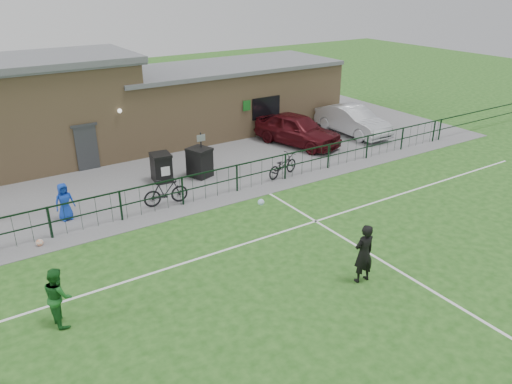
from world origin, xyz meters
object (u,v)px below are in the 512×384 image
outfield_player (58,296)px  wheelie_bin_right (200,163)px  wheelie_bin_left (161,168)px  spectator_child (64,202)px  car_silver (353,120)px  bicycle_d (166,192)px  car_maroon (297,129)px  bicycle_e (283,165)px  ball_ground (40,243)px  sign_post (201,154)px

outfield_player → wheelie_bin_right: bearing=-52.6°
wheelie_bin_left → spectator_child: (-4.51, -1.61, 0.13)m
car_silver → spectator_child: bearing=-172.9°
outfield_player → bicycle_d: bearing=-50.5°
car_maroon → spectator_child: car_maroon is taller
bicycle_e → ball_ground: bicycle_e is taller
wheelie_bin_right → wheelie_bin_left: bearing=145.2°
wheelie_bin_left → wheelie_bin_right: (1.66, -0.45, 0.04)m
outfield_player → car_silver: bearing=-70.7°
ball_ground → wheelie_bin_right: bearing=19.8°
wheelie_bin_left → wheelie_bin_right: wheelie_bin_right is taller
bicycle_e → ball_ground: size_ratio=7.70×
outfield_player → sign_post: bearing=-52.8°
sign_post → spectator_child: bearing=-168.7°
sign_post → car_silver: size_ratio=0.41×
bicycle_d → spectator_child: spectator_child is taller
bicycle_d → ball_ground: bicycle_d is taller
car_silver → bicycle_d: size_ratio=2.67×
bicycle_d → spectator_child: bearing=83.2°
wheelie_bin_left → outfield_player: 9.85m
spectator_child → car_silver: bearing=0.8°
sign_post → car_silver: bearing=5.8°
bicycle_d → sign_post: bearing=-46.6°
bicycle_d → car_maroon: bearing=-64.4°
wheelie_bin_right → ball_ground: wheelie_bin_right is taller
car_silver → outfield_player: 19.92m
wheelie_bin_right → spectator_child: (-6.17, -1.16, 0.10)m
wheelie_bin_right → car_maroon: 6.62m
car_maroon → bicycle_d: bearing=-175.4°
bicycle_d → ball_ground: (-4.93, -0.71, -0.44)m
car_silver → wheelie_bin_right: bearing=-174.6°
car_maroon → outfield_player: bearing=-164.4°
sign_post → car_silver: (10.13, 1.02, -0.20)m
sign_post → bicycle_e: 3.69m
car_silver → outfield_player: size_ratio=2.95×
wheelie_bin_left → bicycle_e: wheelie_bin_left is taller
wheelie_bin_left → ball_ground: 6.59m
wheelie_bin_right → car_silver: 10.35m
wheelie_bin_right → ball_ground: (-7.43, -2.68, -0.52)m
sign_post → wheelie_bin_right: bearing=-148.5°
wheelie_bin_left → sign_post: 1.89m
sign_post → ball_ground: 8.13m
bicycle_d → bicycle_e: 5.66m
wheelie_bin_right → spectator_child: size_ratio=0.86×
ball_ground → wheelie_bin_left: bearing=28.4°
bicycle_d → spectator_child: 3.76m
outfield_player → ball_ground: bearing=-10.0°
outfield_player → ball_ground: size_ratio=6.67×
outfield_player → car_maroon: bearing=-64.6°
sign_post → bicycle_d: (-2.66, -2.07, -0.46)m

